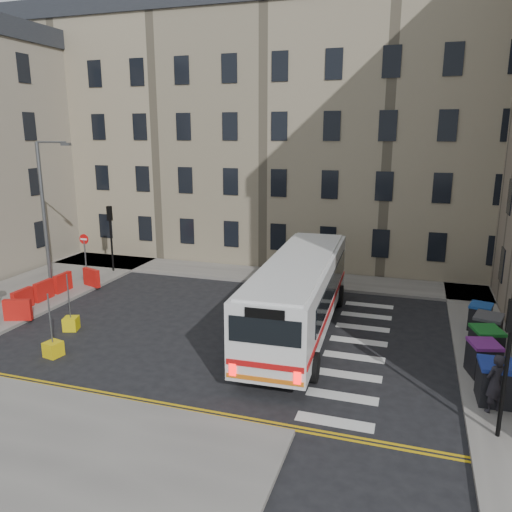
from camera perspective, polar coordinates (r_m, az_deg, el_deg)
The scene contains 19 objects.
ground at distance 22.25m, azimuth 1.11°, elevation -8.86°, with size 120.00×120.00×0.00m, color black.
pavement_north at distance 31.82m, azimuth -4.80°, elevation -1.71°, with size 36.00×3.20×0.15m, color slate.
pavement_east at distance 25.36m, azimuth 23.96°, elevation -7.02°, with size 2.40×26.00×0.15m, color slate.
pavement_west at distance 29.90m, azimuth -24.99°, elevation -4.03°, with size 6.00×22.00×0.15m, color slate.
terrace_north at distance 37.45m, azimuth -2.38°, elevation 13.89°, with size 38.30×10.80×17.20m.
traffic_light_east at distance 15.53m, azimuth 26.93°, elevation -9.35°, with size 0.28×0.22×4.10m.
traffic_light_nw at distance 32.19m, azimuth -16.29°, elevation 3.06°, with size 0.28×0.22×4.10m.
streetlamp at distance 29.04m, azimuth -23.06°, elevation 4.33°, with size 0.50×0.22×8.14m.
no_entry_north at distance 31.04m, azimuth -19.00°, elevation 0.98°, with size 0.60×0.08×3.00m.
roadworks_barriers at distance 27.98m, azimuth -22.52°, elevation -3.72°, with size 1.66×6.26×1.00m.
bus at distance 21.78m, azimuth 4.95°, elevation -4.12°, with size 3.41×12.16×3.27m.
wheelie_bin_a at distance 18.21m, azimuth 25.63°, elevation -12.86°, with size 1.09×1.24×1.34m.
wheelie_bin_b at distance 19.93m, azimuth 24.52°, elevation -10.59°, with size 1.22×1.32×1.22m.
wheelie_bin_c at distance 21.16m, azimuth 24.77°, elevation -9.13°, with size 1.28×1.39×1.27m.
wheelie_bin_d at distance 22.51m, azimuth 24.93°, elevation -7.72°, with size 1.32×1.43×1.32m.
wheelie_bin_e at distance 24.26m, azimuth 24.23°, elevation -6.33°, with size 1.13×1.23×1.15m.
pedestrian at distance 17.47m, azimuth 25.62°, elevation -12.99°, with size 0.69×0.46×1.91m, color black.
bollard_yellow at distance 24.01m, azimuth -20.37°, elevation -7.25°, with size 0.60×0.60×0.60m, color #D8C00C.
bollard_chevron at distance 21.58m, azimuth -22.16°, elevation -9.83°, with size 0.60×0.60×0.60m, color #DDBA0D.
Camera 1 is at (5.85, -19.67, 8.59)m, focal length 35.00 mm.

